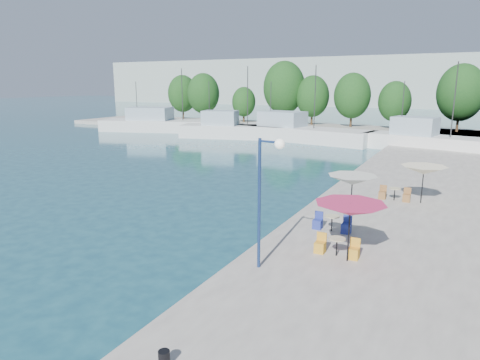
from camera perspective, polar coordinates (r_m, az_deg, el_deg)
The scene contains 22 objects.
quay_far at distance 69.99m, azimuth 9.66°, elevation 6.65°, with size 90.00×16.00×0.60m, color gray.
hill_west at distance 165.04m, azimuth 12.77°, elevation 12.62°, with size 180.00×40.00×16.00m, color #99A79D.
trawler_01 at distance 70.10m, azimuth -9.77°, elevation 7.29°, with size 22.64×11.91×10.20m.
trawler_02 at distance 60.42m, azimuth -0.85°, elevation 6.62°, with size 16.27×7.95×10.20m.
trawler_03 at distance 58.29m, azimuth 7.65°, elevation 6.28°, with size 19.96×8.21×10.20m.
trawler_04 at distance 52.70m, azimuth 24.11°, elevation 4.61°, with size 16.07×7.31×10.20m.
tree_01 at distance 86.96m, azimuth -7.67°, elevation 11.34°, with size 5.79×5.79×8.57m.
tree_02 at distance 81.53m, azimuth -4.91°, elevation 11.42°, with size 5.96×5.96×8.82m.
tree_03 at distance 78.97m, azimuth 0.51°, elevation 10.38°, with size 4.28×4.28×6.34m.
tree_04 at distance 76.48m, azimuth 5.90°, elevation 12.16°, with size 7.27×7.27×10.76m.
tree_05 at distance 74.80m, azimuth 9.64°, elevation 10.94°, with size 5.59×5.59×8.28m.
tree_06 at distance 72.41m, azimuth 14.74°, elevation 10.81°, with size 5.84×5.84×8.64m.
tree_07 at distance 70.99m, azimuth 19.92°, elevation 9.83°, with size 4.95×4.95×7.32m.
tree_08 at distance 70.42m, azimuth 27.37°, elevation 10.31°, with size 6.59×6.59×9.76m.
umbrella_pink at distance 17.18m, azimuth 14.48°, elevation -3.81°, with size 2.82×2.82×2.40m.
umbrella_white at distance 22.50m, azimuth 14.75°, elevation -0.01°, with size 2.53×2.53×2.37m.
umbrella_cream at distance 27.10m, azimuth 23.31°, elevation 1.22°, with size 2.61×2.61×2.25m.
cafe_table_01 at distance 18.21m, azimuth 12.75°, elevation -8.97°, with size 1.82×0.70×0.76m.
cafe_table_02 at distance 21.07m, azimuth 12.13°, elevation -5.92°, with size 1.82×0.70×0.76m.
cafe_table_03 at distance 27.53m, azimuth 19.88°, elevation -1.98°, with size 1.82×0.70×0.76m.
street_lamp at distance 15.62m, azimuth 3.62°, elevation -0.01°, with size 1.04×0.36×5.03m.
bollard at distance 11.77m, azimuth -10.08°, elevation -22.35°, with size 0.30×0.30×0.40m, color black.
Camera 1 is at (13.69, 0.85, 7.53)m, focal length 32.00 mm.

